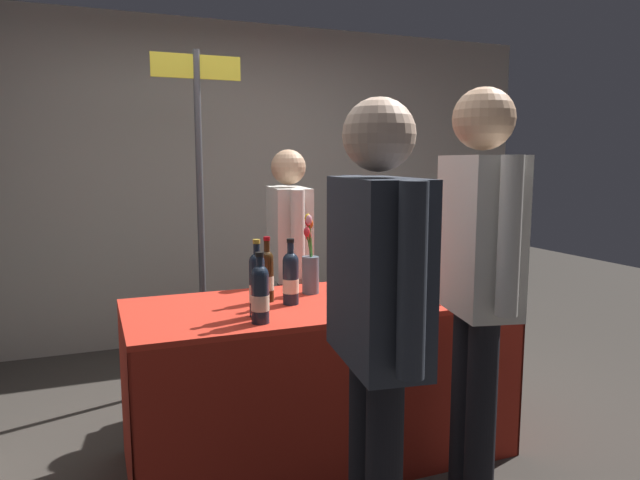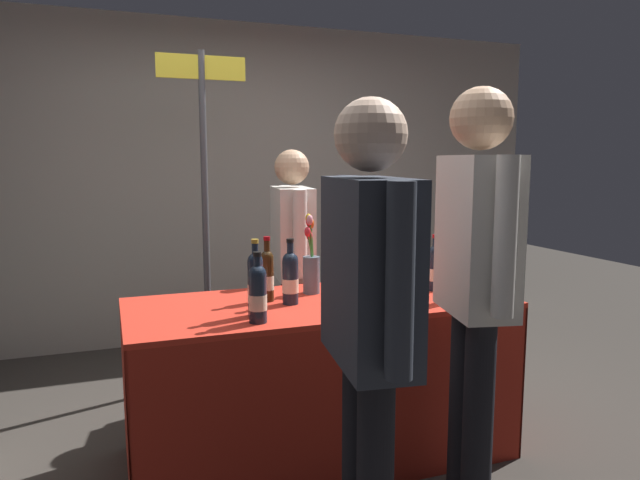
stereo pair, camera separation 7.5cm
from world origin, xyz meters
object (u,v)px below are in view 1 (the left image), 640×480
wine_glass_mid (478,276)px  taster_foreground_right (377,306)px  tasting_table (320,348)px  display_bottle_0 (433,266)px  flower_vase (310,265)px  booth_signpost (200,185)px  wine_glass_near_taster (434,266)px  featured_wine_bottle (267,275)px  vendor_presenter (289,251)px  wine_glass_near_vendor (409,277)px

wine_glass_mid → taster_foreground_right: bearing=-142.4°
tasting_table → display_bottle_0: display_bottle_0 is taller
wine_glass_mid → flower_vase: flower_vase is taller
display_bottle_0 → booth_signpost: booth_signpost is taller
wine_glass_near_taster → taster_foreground_right: size_ratio=0.08×
taster_foreground_right → featured_wine_bottle: bearing=11.0°
flower_vase → booth_signpost: size_ratio=0.19×
tasting_table → featured_wine_bottle: size_ratio=5.83×
display_bottle_0 → taster_foreground_right: size_ratio=0.18×
vendor_presenter → booth_signpost: booth_signpost is taller
booth_signpost → display_bottle_0: bearing=-50.3°
flower_vase → vendor_presenter: size_ratio=0.27×
featured_wine_bottle → display_bottle_0: size_ratio=1.07×
wine_glass_mid → booth_signpost: size_ratio=0.07×
tasting_table → taster_foreground_right: bearing=-101.0°
wine_glass_near_taster → vendor_presenter: bearing=137.1°
wine_glass_near_taster → taster_foreground_right: (-0.94, -1.12, 0.13)m
booth_signpost → vendor_presenter: bearing=-44.6°
vendor_presenter → taster_foreground_right: size_ratio=0.92×
tasting_table → wine_glass_mid: (0.75, -0.23, 0.35)m
wine_glass_near_taster → booth_signpost: 1.59m
flower_vase → vendor_presenter: bearing=81.7°
wine_glass_near_taster → wine_glass_mid: bearing=-89.2°
wine_glass_near_vendor → wine_glass_mid: same height
wine_glass_mid → booth_signpost: (-1.11, 1.44, 0.42)m
featured_wine_bottle → wine_glass_near_taster: 1.00m
wine_glass_near_vendor → taster_foreground_right: taster_foreground_right is taller
display_bottle_0 → flower_vase: bearing=165.6°
wine_glass_near_vendor → tasting_table: bearing=168.2°
tasting_table → booth_signpost: bearing=106.5°
wine_glass_near_vendor → flower_vase: size_ratio=0.35×
booth_signpost → wine_glass_near_taster: bearing=-43.6°
display_bottle_0 → wine_glass_mid: 0.26m
display_bottle_0 → taster_foreground_right: 1.27m
wine_glass_near_vendor → wine_glass_near_taster: bearing=39.3°
vendor_presenter → taster_foreground_right: 1.75m
booth_signpost → taster_foreground_right: bearing=-85.4°
tasting_table → flower_vase: size_ratio=4.49×
taster_foreground_right → vendor_presenter: bearing=-1.6°
wine_glass_mid → vendor_presenter: (-0.66, 0.99, 0.02)m
display_bottle_0 → wine_glass_near_taster: size_ratio=2.34×
vendor_presenter → display_bottle_0: bearing=44.2°
tasting_table → booth_signpost: size_ratio=0.85×
wine_glass_near_vendor → vendor_presenter: vendor_presenter is taller
wine_glass_near_vendor → wine_glass_near_taster: (0.30, 0.25, -0.01)m
vendor_presenter → booth_signpost: 0.75m
display_bottle_0 → flower_vase: size_ratio=0.72×
tasting_table → display_bottle_0: size_ratio=6.22×
wine_glass_mid → flower_vase: 0.84m
flower_vase → booth_signpost: bearing=109.5°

